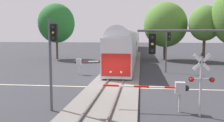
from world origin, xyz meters
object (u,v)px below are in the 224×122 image
at_px(traffic_signal_median, 52,50).
at_px(crossing_gate_near, 172,89).
at_px(commuter_train, 131,42).
at_px(crossing_signal_mast, 201,77).
at_px(traffic_signal_far_side, 168,44).
at_px(pine_left_background, 56,23).
at_px(elm_centre_background, 165,25).
at_px(traffic_signal_near_right, 208,51).
at_px(oak_far_right, 205,23).
at_px(crossing_gate_far, 85,62).

bearing_deg(traffic_signal_median, crossing_gate_near, 5.53).
bearing_deg(crossing_gate_near, commuter_train, 95.97).
xyz_separation_m(crossing_signal_mast, traffic_signal_median, (-8.51, -0.01, 1.45)).
distance_m(crossing_gate_near, traffic_signal_far_side, 15.33).
xyz_separation_m(commuter_train, pine_left_background, (-12.94, -10.96, 3.79)).
xyz_separation_m(crossing_signal_mast, pine_left_background, (-18.61, 29.53, 4.29)).
height_order(traffic_signal_median, elm_centre_background, elm_centre_background).
bearing_deg(elm_centre_background, traffic_signal_median, -107.08).
xyz_separation_m(crossing_signal_mast, traffic_signal_near_right, (-0.09, -1.54, 1.57)).
bearing_deg(traffic_signal_median, oak_far_right, 60.57).
height_order(traffic_signal_far_side, traffic_signal_near_right, traffic_signal_far_side).
relative_size(commuter_train, crossing_gate_near, 13.13).
bearing_deg(traffic_signal_median, traffic_signal_far_side, 62.35).
relative_size(traffic_signal_near_right, elm_centre_background, 0.53).
relative_size(crossing_gate_near, elm_centre_background, 0.51).
distance_m(elm_centre_background, pine_left_background, 19.45).
relative_size(commuter_train, traffic_signal_median, 12.22).
bearing_deg(traffic_signal_far_side, commuter_train, 102.45).
height_order(traffic_signal_far_side, oak_far_right, oak_far_right).
bearing_deg(traffic_signal_far_side, pine_left_background, 143.29).
distance_m(crossing_signal_mast, pine_left_background, 35.16).
bearing_deg(commuter_train, pine_left_background, -139.73).
height_order(commuter_train, traffic_signal_far_side, commuter_train).
relative_size(crossing_gate_far, pine_left_background, 0.62).
height_order(crossing_gate_near, traffic_signal_far_side, traffic_signal_far_side).
distance_m(commuter_train, traffic_signal_median, 40.61).
bearing_deg(elm_centre_background, commuter_train, 122.65).
bearing_deg(crossing_gate_far, crossing_signal_mast, -53.82).
bearing_deg(crossing_gate_near, traffic_signal_near_right, -57.38).
xyz_separation_m(elm_centre_background, pine_left_background, (-19.43, -0.83, 0.34)).
bearing_deg(oak_far_right, traffic_signal_far_side, -121.89).
bearing_deg(crossing_gate_far, oak_far_right, 40.28).
distance_m(crossing_gate_near, pine_left_background, 33.93).
xyz_separation_m(traffic_signal_near_right, oak_far_right, (6.71, 28.35, 2.48)).
bearing_deg(oak_far_right, commuter_train, 131.92).
xyz_separation_m(crossing_gate_far, traffic_signal_near_right, (9.48, -14.63, 2.37)).
xyz_separation_m(traffic_signal_far_side, pine_left_background, (-18.39, 13.71, 3.10)).
distance_m(pine_left_background, oak_far_right, 25.37).
bearing_deg(crossing_gate_far, traffic_signal_near_right, -57.04).
xyz_separation_m(traffic_signal_far_side, traffic_signal_near_right, (0.13, -17.36, 0.38)).
height_order(crossing_signal_mast, traffic_signal_far_side, traffic_signal_far_side).
bearing_deg(traffic_signal_median, elm_centre_background, 72.92).
bearing_deg(elm_centre_background, crossing_gate_near, -94.49).
xyz_separation_m(traffic_signal_far_side, traffic_signal_median, (-8.29, -15.82, 0.26)).
xyz_separation_m(traffic_signal_median, elm_centre_background, (9.33, 30.36, 2.50)).
bearing_deg(crossing_signal_mast, commuter_train, 97.97).
bearing_deg(commuter_train, elm_centre_background, -57.35).
height_order(crossing_gate_near, pine_left_background, pine_left_background).
height_order(crossing_signal_mast, crossing_gate_far, crossing_signal_mast).
bearing_deg(crossing_gate_near, traffic_signal_far_side, 85.14).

